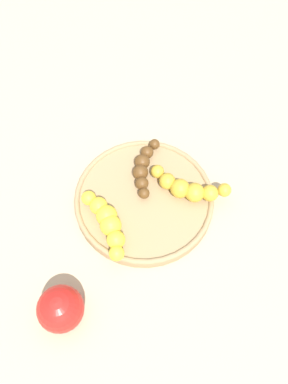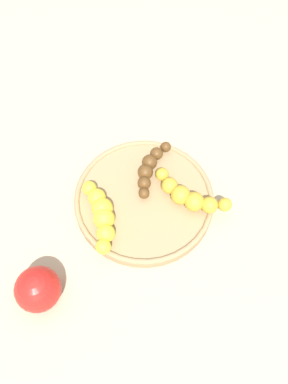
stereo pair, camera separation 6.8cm
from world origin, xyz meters
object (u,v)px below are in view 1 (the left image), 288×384
at_px(fruit_bowl, 144,199).
at_px(banana_yellow, 107,222).
at_px(banana_spotted, 188,188).
at_px(banana_overripe, 144,167).
at_px(apple_red, 61,309).

distance_m(fruit_bowl, banana_yellow, 0.09).
relative_size(banana_yellow, banana_spotted, 0.95).
height_order(banana_overripe, apple_red, apple_red).
bearing_deg(apple_red, fruit_bowl, 99.07).
bearing_deg(banana_overripe, apple_red, 71.89).
xyz_separation_m(banana_overripe, banana_spotted, (0.09, 0.02, 0.00)).
bearing_deg(banana_yellow, fruit_bowl, 16.18).
relative_size(fruit_bowl, banana_overripe, 2.26).
distance_m(banana_yellow, apple_red, 0.16).
relative_size(fruit_bowl, banana_yellow, 1.91).
distance_m(banana_overripe, apple_red, 0.28).
bearing_deg(banana_yellow, apple_red, -141.46).
distance_m(banana_overripe, banana_spotted, 0.09).
bearing_deg(apple_red, banana_overripe, 104.93).
bearing_deg(banana_spotted, fruit_bowl, -64.93).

